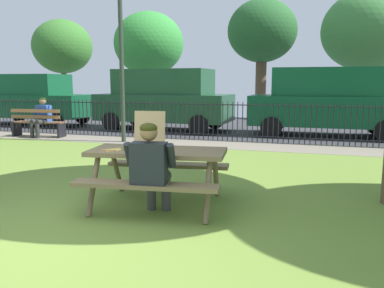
{
  "coord_description": "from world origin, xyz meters",
  "views": [
    {
      "loc": [
        2.42,
        -3.3,
        1.67
      ],
      "look_at": [
        0.77,
        2.17,
        0.75
      ],
      "focal_mm": 36.55,
      "sensor_mm": 36.0,
      "label": 1
    }
  ],
  "objects_px": {
    "pizza_slice_on_table": "(113,150)",
    "person_on_park_bench": "(42,115)",
    "picnic_table_foreground": "(158,162)",
    "park_bench_left": "(38,123)",
    "parked_car_left": "(164,98)",
    "parked_car_center": "(327,100)",
    "parked_car_far_left": "(34,99)",
    "adult_at_table": "(151,166)",
    "far_tree_midright": "(366,31)",
    "far_tree_center": "(262,32)",
    "far_tree_left": "(62,47)",
    "lamp_post_walkway": "(121,42)",
    "pizza_box_open": "(146,142)",
    "far_tree_midleft": "(149,44)"
  },
  "relations": [
    {
      "from": "far_tree_left",
      "to": "far_tree_midleft",
      "type": "bearing_deg",
      "value": 0.0
    },
    {
      "from": "lamp_post_walkway",
      "to": "far_tree_left",
      "type": "bearing_deg",
      "value": 131.53
    },
    {
      "from": "park_bench_left",
      "to": "far_tree_left",
      "type": "relative_size",
      "value": 0.32
    },
    {
      "from": "parked_car_left",
      "to": "far_tree_center",
      "type": "relative_size",
      "value": 0.85
    },
    {
      "from": "park_bench_left",
      "to": "far_tree_center",
      "type": "height_order",
      "value": "far_tree_center"
    },
    {
      "from": "far_tree_center",
      "to": "far_tree_left",
      "type": "bearing_deg",
      "value": 180.0
    },
    {
      "from": "picnic_table_foreground",
      "to": "park_bench_left",
      "type": "relative_size",
      "value": 1.2
    },
    {
      "from": "pizza_box_open",
      "to": "parked_car_left",
      "type": "relative_size",
      "value": 0.11
    },
    {
      "from": "adult_at_table",
      "to": "parked_car_center",
      "type": "bearing_deg",
      "value": 74.7
    },
    {
      "from": "pizza_slice_on_table",
      "to": "adult_at_table",
      "type": "bearing_deg",
      "value": -23.49
    },
    {
      "from": "far_tree_center",
      "to": "park_bench_left",
      "type": "bearing_deg",
      "value": -120.59
    },
    {
      "from": "lamp_post_walkway",
      "to": "adult_at_table",
      "type": "bearing_deg",
      "value": -60.26
    },
    {
      "from": "park_bench_left",
      "to": "parked_car_center",
      "type": "height_order",
      "value": "parked_car_center"
    },
    {
      "from": "adult_at_table",
      "to": "park_bench_left",
      "type": "height_order",
      "value": "adult_at_table"
    },
    {
      "from": "parked_car_left",
      "to": "far_tree_left",
      "type": "bearing_deg",
      "value": 142.06
    },
    {
      "from": "parked_car_far_left",
      "to": "parked_car_center",
      "type": "distance_m",
      "value": 10.66
    },
    {
      "from": "parked_car_left",
      "to": "park_bench_left",
      "type": "bearing_deg",
      "value": -138.76
    },
    {
      "from": "park_bench_left",
      "to": "parked_car_center",
      "type": "distance_m",
      "value": 8.83
    },
    {
      "from": "parked_car_left",
      "to": "adult_at_table",
      "type": "bearing_deg",
      "value": -70.14
    },
    {
      "from": "picnic_table_foreground",
      "to": "pizza_box_open",
      "type": "height_order",
      "value": "pizza_box_open"
    },
    {
      "from": "parked_car_left",
      "to": "parked_car_center",
      "type": "relative_size",
      "value": 1.02
    },
    {
      "from": "picnic_table_foreground",
      "to": "far_tree_midright",
      "type": "xyz_separation_m",
      "value": [
        4.14,
        14.57,
        3.28
      ]
    },
    {
      "from": "parked_car_far_left",
      "to": "far_tree_midleft",
      "type": "relative_size",
      "value": 0.85
    },
    {
      "from": "adult_at_table",
      "to": "parked_car_left",
      "type": "relative_size",
      "value": 0.25
    },
    {
      "from": "parked_car_center",
      "to": "adult_at_table",
      "type": "bearing_deg",
      "value": -105.3
    },
    {
      "from": "picnic_table_foreground",
      "to": "person_on_park_bench",
      "type": "xyz_separation_m",
      "value": [
        -5.85,
        5.21,
        0.06
      ]
    },
    {
      "from": "picnic_table_foreground",
      "to": "far_tree_left",
      "type": "relative_size",
      "value": 0.39
    },
    {
      "from": "lamp_post_walkway",
      "to": "far_tree_midright",
      "type": "distance_m",
      "value": 12.0
    },
    {
      "from": "park_bench_left",
      "to": "picnic_table_foreground",
      "type": "bearing_deg",
      "value": -40.98
    },
    {
      "from": "pizza_box_open",
      "to": "far_tree_center",
      "type": "xyz_separation_m",
      "value": [
        -0.25,
        14.52,
        3.13
      ]
    },
    {
      "from": "pizza_slice_on_table",
      "to": "adult_at_table",
      "type": "relative_size",
      "value": 0.24
    },
    {
      "from": "parked_car_far_left",
      "to": "parked_car_left",
      "type": "distance_m",
      "value": 5.34
    },
    {
      "from": "picnic_table_foreground",
      "to": "pizza_slice_on_table",
      "type": "distance_m",
      "value": 0.62
    },
    {
      "from": "pizza_slice_on_table",
      "to": "parked_car_left",
      "type": "distance_m",
      "value": 8.42
    },
    {
      "from": "parked_car_far_left",
      "to": "far_tree_midright",
      "type": "bearing_deg",
      "value": 28.37
    },
    {
      "from": "far_tree_left",
      "to": "adult_at_table",
      "type": "bearing_deg",
      "value": -52.38
    },
    {
      "from": "pizza_slice_on_table",
      "to": "far_tree_center",
      "type": "height_order",
      "value": "far_tree_center"
    },
    {
      "from": "picnic_table_foreground",
      "to": "far_tree_midleft",
      "type": "xyz_separation_m",
      "value": [
        -6.27,
        14.57,
        3.0
      ]
    },
    {
      "from": "picnic_table_foreground",
      "to": "park_bench_left",
      "type": "xyz_separation_m",
      "value": [
        -5.98,
        5.19,
        -0.18
      ]
    },
    {
      "from": "adult_at_table",
      "to": "far_tree_midleft",
      "type": "distance_m",
      "value": 16.62
    },
    {
      "from": "park_bench_left",
      "to": "lamp_post_walkway",
      "type": "bearing_deg",
      "value": -3.35
    },
    {
      "from": "far_tree_left",
      "to": "far_tree_midright",
      "type": "bearing_deg",
      "value": 0.0
    },
    {
      "from": "lamp_post_walkway",
      "to": "pizza_box_open",
      "type": "bearing_deg",
      "value": -60.14
    },
    {
      "from": "person_on_park_bench",
      "to": "far_tree_midright",
      "type": "xyz_separation_m",
      "value": [
        9.99,
        9.36,
        3.22
      ]
    },
    {
      "from": "parked_car_far_left",
      "to": "parked_car_center",
      "type": "relative_size",
      "value": 0.96
    },
    {
      "from": "parked_car_center",
      "to": "far_tree_center",
      "type": "distance_m",
      "value": 7.82
    },
    {
      "from": "pizza_slice_on_table",
      "to": "person_on_park_bench",
      "type": "relative_size",
      "value": 0.24
    },
    {
      "from": "person_on_park_bench",
      "to": "picnic_table_foreground",
      "type": "bearing_deg",
      "value": -41.69
    },
    {
      "from": "picnic_table_foreground",
      "to": "far_tree_midleft",
      "type": "height_order",
      "value": "far_tree_midleft"
    },
    {
      "from": "parked_car_far_left",
      "to": "parked_car_left",
      "type": "relative_size",
      "value": 0.95
    }
  ]
}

